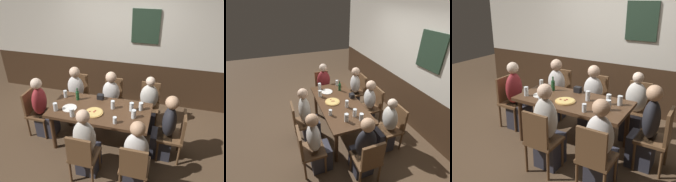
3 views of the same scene
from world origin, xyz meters
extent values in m
plane|color=#4C3826|center=(0.00, 0.00, 0.00)|extent=(12.00, 12.00, 0.00)
cube|color=#3D2819|center=(0.00, 1.65, 0.47)|extent=(6.40, 0.10, 0.95)
cube|color=beige|center=(0.00, 1.65, 1.77)|extent=(6.40, 0.10, 1.65)
cube|color=#233828|center=(0.48, 1.58, 1.77)|extent=(0.56, 0.03, 0.68)
cube|color=#472D1C|center=(0.00, 0.00, 0.71)|extent=(1.69, 0.82, 0.05)
cylinder|color=#472D1C|center=(-0.75, -0.33, 0.34)|extent=(0.07, 0.07, 0.69)
cylinder|color=#472D1C|center=(0.75, -0.33, 0.34)|extent=(0.07, 0.07, 0.69)
cylinder|color=#472D1C|center=(-0.75, 0.33, 0.34)|extent=(0.07, 0.07, 0.69)
cylinder|color=#472D1C|center=(0.75, 0.33, 0.34)|extent=(0.07, 0.07, 0.69)
cube|color=brown|center=(0.74, 0.75, 0.43)|extent=(0.40, 0.40, 0.04)
cube|color=brown|center=(0.74, 0.93, 0.67)|extent=(0.36, 0.04, 0.43)
cylinder|color=brown|center=(0.91, 0.58, 0.21)|extent=(0.04, 0.04, 0.41)
cylinder|color=brown|center=(0.57, 0.58, 0.21)|extent=(0.04, 0.04, 0.41)
cylinder|color=brown|center=(0.91, 0.92, 0.21)|extent=(0.04, 0.04, 0.41)
cylinder|color=brown|center=(0.57, 0.92, 0.21)|extent=(0.04, 0.04, 0.41)
cube|color=brown|center=(1.19, 0.00, 0.43)|extent=(0.40, 0.40, 0.04)
cube|color=brown|center=(1.37, 0.00, 0.67)|extent=(0.04, 0.36, 0.43)
cylinder|color=brown|center=(1.02, -0.17, 0.21)|extent=(0.04, 0.04, 0.41)
cylinder|color=brown|center=(1.02, 0.17, 0.21)|extent=(0.04, 0.04, 0.41)
cylinder|color=brown|center=(1.36, -0.17, 0.21)|extent=(0.04, 0.04, 0.41)
cylinder|color=brown|center=(1.36, 0.17, 0.21)|extent=(0.04, 0.04, 0.41)
cube|color=brown|center=(0.00, 0.75, 0.43)|extent=(0.40, 0.40, 0.04)
cube|color=brown|center=(0.00, 0.93, 0.67)|extent=(0.36, 0.04, 0.43)
cylinder|color=brown|center=(0.17, 0.58, 0.21)|extent=(0.04, 0.04, 0.41)
cylinder|color=brown|center=(-0.17, 0.58, 0.21)|extent=(0.04, 0.04, 0.41)
cylinder|color=brown|center=(0.17, 0.92, 0.21)|extent=(0.04, 0.04, 0.41)
cylinder|color=brown|center=(-0.17, 0.92, 0.21)|extent=(0.04, 0.04, 0.41)
cube|color=brown|center=(-0.74, 0.75, 0.43)|extent=(0.40, 0.40, 0.04)
cube|color=brown|center=(-0.74, 0.93, 0.67)|extent=(0.36, 0.04, 0.43)
cylinder|color=brown|center=(-0.57, 0.58, 0.21)|extent=(0.04, 0.04, 0.41)
cylinder|color=brown|center=(-0.91, 0.58, 0.21)|extent=(0.04, 0.04, 0.41)
cylinder|color=brown|center=(-0.57, 0.92, 0.21)|extent=(0.04, 0.04, 0.41)
cylinder|color=brown|center=(-0.91, 0.92, 0.21)|extent=(0.04, 0.04, 0.41)
cube|color=brown|center=(-1.19, 0.00, 0.43)|extent=(0.40, 0.40, 0.04)
cube|color=brown|center=(-1.37, 0.00, 0.67)|extent=(0.04, 0.36, 0.43)
cylinder|color=brown|center=(-1.02, 0.17, 0.21)|extent=(0.04, 0.04, 0.41)
cylinder|color=brown|center=(-1.02, -0.17, 0.21)|extent=(0.04, 0.04, 0.41)
cylinder|color=brown|center=(-1.36, 0.17, 0.21)|extent=(0.04, 0.04, 0.41)
cylinder|color=brown|center=(-1.36, -0.17, 0.21)|extent=(0.04, 0.04, 0.41)
cube|color=brown|center=(0.00, -0.75, 0.43)|extent=(0.40, 0.40, 0.04)
cube|color=brown|center=(0.00, -0.93, 0.67)|extent=(0.36, 0.04, 0.43)
cylinder|color=brown|center=(-0.17, -0.58, 0.21)|extent=(0.04, 0.04, 0.41)
cylinder|color=brown|center=(0.17, -0.58, 0.21)|extent=(0.04, 0.04, 0.41)
cylinder|color=brown|center=(-0.17, -0.92, 0.21)|extent=(0.04, 0.04, 0.41)
cylinder|color=brown|center=(0.17, -0.92, 0.21)|extent=(0.04, 0.04, 0.41)
cube|color=brown|center=(0.74, -0.75, 0.43)|extent=(0.40, 0.40, 0.04)
cube|color=brown|center=(0.74, -0.93, 0.67)|extent=(0.36, 0.04, 0.43)
cylinder|color=brown|center=(0.57, -0.58, 0.21)|extent=(0.04, 0.04, 0.41)
cylinder|color=brown|center=(0.91, -0.58, 0.21)|extent=(0.04, 0.04, 0.41)
cylinder|color=brown|center=(0.57, -0.92, 0.21)|extent=(0.04, 0.04, 0.41)
cube|color=#2D2D38|center=(0.74, 0.62, 0.23)|extent=(0.32, 0.34, 0.45)
ellipsoid|color=beige|center=(0.74, 0.71, 0.69)|extent=(0.34, 0.22, 0.49)
sphere|color=beige|center=(0.74, 0.71, 1.01)|extent=(0.17, 0.17, 0.17)
cube|color=#2D2D38|center=(1.06, 0.00, 0.23)|extent=(0.34, 0.32, 0.45)
ellipsoid|color=black|center=(1.15, 0.00, 0.71)|extent=(0.22, 0.34, 0.52)
sphere|color=tan|center=(1.15, 0.00, 1.07)|extent=(0.21, 0.21, 0.21)
cube|color=#2D2D38|center=(0.00, 0.62, 0.23)|extent=(0.32, 0.34, 0.45)
ellipsoid|color=silver|center=(0.00, 0.71, 0.68)|extent=(0.34, 0.22, 0.46)
sphere|color=#DBB293|center=(0.00, 0.71, 1.01)|extent=(0.21, 0.21, 0.21)
cube|color=#2D2D38|center=(-0.74, 0.62, 0.23)|extent=(0.32, 0.34, 0.45)
ellipsoid|color=silver|center=(-0.74, 0.71, 0.69)|extent=(0.34, 0.22, 0.47)
sphere|color=#DBB293|center=(-0.74, 0.71, 1.02)|extent=(0.21, 0.21, 0.21)
cube|color=#2D2D38|center=(-1.06, 0.00, 0.23)|extent=(0.34, 0.32, 0.45)
ellipsoid|color=maroon|center=(-1.15, 0.00, 0.71)|extent=(0.22, 0.34, 0.53)
sphere|color=beige|center=(-1.15, 0.00, 1.07)|extent=(0.20, 0.20, 0.20)
cube|color=#2D2D38|center=(0.00, -0.62, 0.23)|extent=(0.32, 0.34, 0.45)
ellipsoid|color=beige|center=(0.00, -0.71, 0.73)|extent=(0.34, 0.22, 0.56)
sphere|color=#DBB293|center=(0.00, -0.71, 1.09)|extent=(0.19, 0.19, 0.19)
cube|color=#2D2D38|center=(0.74, -0.62, 0.23)|extent=(0.32, 0.34, 0.45)
ellipsoid|color=silver|center=(0.74, -0.71, 0.70)|extent=(0.34, 0.22, 0.51)
sphere|color=tan|center=(0.74, -0.71, 1.05)|extent=(0.20, 0.20, 0.20)
cylinder|color=tan|center=(-0.06, -0.13, 0.75)|extent=(0.30, 0.30, 0.02)
cylinder|color=#DBB760|center=(-0.06, -0.13, 0.76)|extent=(0.26, 0.26, 0.01)
cylinder|color=maroon|center=(-0.06, -0.13, 0.77)|extent=(0.03, 0.03, 0.00)
cylinder|color=maroon|center=(-0.13, -0.14, 0.77)|extent=(0.03, 0.03, 0.00)
cylinder|color=maroon|center=(-0.05, -0.10, 0.77)|extent=(0.03, 0.03, 0.00)
cylinder|color=silver|center=(0.66, 0.16, 0.81)|extent=(0.07, 0.07, 0.14)
cylinder|color=#331E14|center=(0.66, 0.16, 0.77)|extent=(0.06, 0.06, 0.07)
cylinder|color=silver|center=(0.20, 0.08, 0.81)|extent=(0.07, 0.07, 0.15)
cylinder|color=gold|center=(0.20, 0.08, 0.78)|extent=(0.06, 0.06, 0.08)
cylinder|color=silver|center=(-0.73, 0.21, 0.81)|extent=(0.06, 0.06, 0.13)
cylinder|color=gold|center=(-0.73, 0.21, 0.77)|extent=(0.06, 0.06, 0.06)
cylinder|color=silver|center=(-0.37, -0.30, 0.81)|extent=(0.07, 0.07, 0.14)
cylinder|color=gold|center=(-0.37, -0.30, 0.80)|extent=(0.07, 0.07, 0.12)
cylinder|color=silver|center=(0.34, -0.30, 0.80)|extent=(0.06, 0.06, 0.11)
cylinder|color=#331E14|center=(0.34, -0.30, 0.77)|extent=(0.05, 0.05, 0.06)
cylinder|color=silver|center=(0.59, -0.09, 0.81)|extent=(0.07, 0.07, 0.15)
cylinder|color=#C6842D|center=(0.59, -0.09, 0.79)|extent=(0.07, 0.07, 0.09)
cylinder|color=silver|center=(0.52, 0.10, 0.82)|extent=(0.07, 0.07, 0.15)
cylinder|color=silver|center=(0.52, 0.10, 0.77)|extent=(0.06, 0.06, 0.07)
cylinder|color=silver|center=(-0.70, -0.22, 0.81)|extent=(0.07, 0.07, 0.14)
cylinder|color=#331E14|center=(-0.70, -0.22, 0.77)|extent=(0.06, 0.06, 0.06)
cylinder|color=#194723|center=(-0.48, 0.19, 0.82)|extent=(0.06, 0.06, 0.16)
cylinder|color=#194723|center=(-0.48, 0.19, 0.94)|extent=(0.03, 0.03, 0.07)
cylinder|color=white|center=(-0.50, -0.11, 0.75)|extent=(0.25, 0.25, 0.01)
cube|color=black|center=(-0.09, 0.32, 0.79)|extent=(0.11, 0.09, 0.09)
camera|label=1|loc=(1.01, -2.94, 2.87)|focal=35.87mm
camera|label=2|loc=(2.77, -1.05, 2.68)|focal=27.79mm
camera|label=3|loc=(1.74, -3.14, 2.19)|focal=41.86mm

